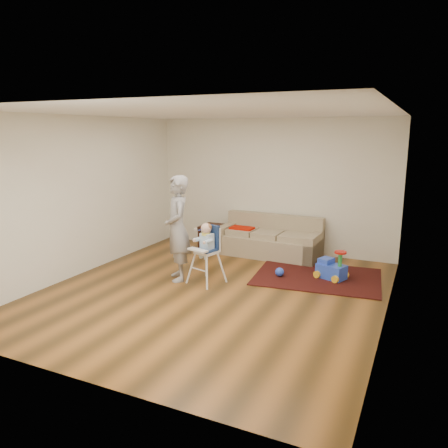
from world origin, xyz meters
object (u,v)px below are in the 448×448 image
at_px(ride_on_toy, 332,264).
at_px(high_chair, 206,254).
at_px(sofa, 268,236).
at_px(adult, 178,229).
at_px(toy_ball, 280,272).
at_px(side_table, 214,238).

xyz_separation_m(ride_on_toy, high_chair, (-1.82, -1.04, 0.22)).
bearing_deg(high_chair, sofa, 95.51).
xyz_separation_m(sofa, adult, (-0.89, -2.00, 0.48)).
bearing_deg(ride_on_toy, toy_ball, -141.12).
height_order(ride_on_toy, adult, adult).
bearing_deg(ride_on_toy, high_chair, -129.79).
relative_size(ride_on_toy, adult, 0.29).
height_order(sofa, side_table, sofa).
bearing_deg(sofa, ride_on_toy, -30.17).
bearing_deg(side_table, adult, -82.07).
bearing_deg(high_chair, adult, -158.77).
bearing_deg(ride_on_toy, side_table, -177.28).
distance_m(ride_on_toy, adult, 2.64).
xyz_separation_m(toy_ball, adult, (-1.51, -0.81, 0.78)).
distance_m(toy_ball, adult, 1.88).
xyz_separation_m(sofa, side_table, (-1.15, -0.09, -0.13)).
height_order(high_chair, adult, adult).
relative_size(toy_ball, adult, 0.09).
xyz_separation_m(toy_ball, high_chair, (-1.00, -0.77, 0.39)).
bearing_deg(toy_ball, side_table, 148.26).
bearing_deg(high_chair, ride_on_toy, 46.30).
relative_size(side_table, toy_ball, 3.49).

